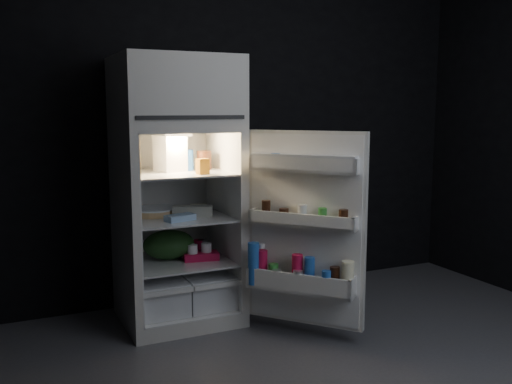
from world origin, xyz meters
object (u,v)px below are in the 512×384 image
egg_carton (193,211)px  yogurt_tray (201,256)px  fridge_door (304,233)px  refrigerator (175,182)px  milk_jug (170,153)px

egg_carton → yogurt_tray: 0.31m
fridge_door → egg_carton: 0.79m
refrigerator → fridge_door: 0.95m
refrigerator → fridge_door: (0.62, -0.66, -0.28)m
refrigerator → yogurt_tray: bearing=-38.0°
egg_carton → yogurt_tray: (0.05, -0.02, -0.31)m
egg_carton → yogurt_tray: bearing=-4.6°
fridge_door → milk_jug: bearing=134.0°
refrigerator → egg_carton: 0.23m
fridge_door → milk_jug: 1.04m
refrigerator → yogurt_tray: refrigerator is taller
refrigerator → egg_carton: (0.09, -0.08, -0.19)m
fridge_door → yogurt_tray: fridge_door is taller
refrigerator → yogurt_tray: size_ratio=7.56×
yogurt_tray → milk_jug: bearing=155.3°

